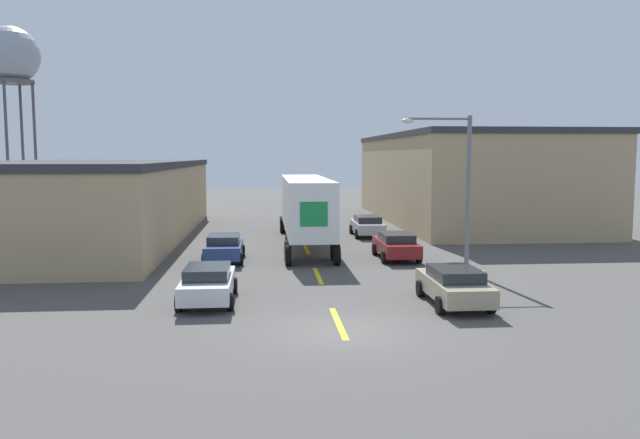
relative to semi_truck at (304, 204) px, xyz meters
name	(u,v)px	position (x,y,z in m)	size (l,w,h in m)	color
ground_plane	(342,331)	(0.01, -18.28, -2.42)	(160.00, 160.00, 0.00)	#4C4947
road_centerline	(318,276)	(0.01, -9.57, -2.41)	(0.20, 19.36, 0.01)	yellow
warehouse_left	(83,200)	(-13.78, 4.03, 0.05)	(12.93, 28.69, 4.92)	tan
warehouse_right	(464,178)	(13.69, 12.63, 1.07)	(12.71, 26.89, 6.96)	tan
semi_truck	(304,204)	(0.00, 0.00, 0.00)	(2.69, 15.86, 4.00)	black
parked_car_left_near	(208,283)	(-4.35, -14.18, -1.70)	(1.96, 4.28, 1.34)	silver
parked_car_right_mid	(396,245)	(4.37, -5.44, -1.70)	(1.96, 4.28, 1.34)	maroon
parked_car_left_far	(224,247)	(-4.35, -5.33, -1.70)	(1.96, 4.28, 1.34)	navy
parked_car_right_near	(454,285)	(4.37, -15.30, -1.70)	(1.96, 4.28, 1.34)	tan
parked_car_right_far	(367,225)	(4.37, 3.66, -1.70)	(1.96, 4.28, 1.34)	#B2B2B7
water_tower	(11,58)	(-27.18, 28.53, 12.42)	(5.58, 5.58, 17.89)	#47474C
street_lamp	(459,179)	(6.37, -9.22, 1.79)	(3.18, 0.32, 7.04)	slate
fire_hydrant	(484,281)	(6.15, -13.37, -2.00)	(0.22, 0.22, 0.84)	gold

